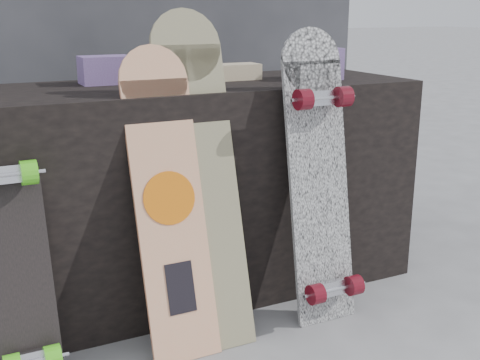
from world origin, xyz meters
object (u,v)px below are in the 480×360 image
longboard_geisha (168,194)px  skateboard_dark (17,251)px  longboard_celtic (201,169)px  vendor_table (201,187)px  longboard_cascadia (320,174)px

longboard_geisha → skateboard_dark: 0.47m
longboard_geisha → longboard_celtic: longboard_celtic is taller
vendor_table → skateboard_dark: (-0.72, -0.37, 0.00)m
vendor_table → skateboard_dark: size_ratio=2.02×
longboard_cascadia → skateboard_dark: bearing=177.9°
longboard_geisha → skateboard_dark: (-0.46, -0.01, -0.10)m
vendor_table → longboard_geisha: size_ratio=1.67×
vendor_table → longboard_cascadia: bearing=-55.8°
longboard_celtic → longboard_geisha: bearing=-168.9°
longboard_celtic → skateboard_dark: (-0.58, -0.04, -0.17)m
longboard_geisha → skateboard_dark: bearing=-178.5°
vendor_table → skateboard_dark: 0.81m
longboard_celtic → longboard_cascadia: 0.42m
longboard_geisha → longboard_celtic: 0.14m
longboard_celtic → longboard_cascadia: size_ratio=1.06×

